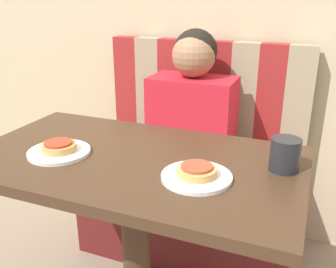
# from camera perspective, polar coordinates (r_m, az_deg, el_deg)

# --- Properties ---
(booth_seat) EXTENTS (1.04, 0.53, 0.42)m
(booth_seat) POSITION_cam_1_polar(r_m,az_deg,el_deg) (1.99, 3.35, -11.57)
(booth_seat) COLOR #5B1919
(booth_seat) RESTS_ON ground_plane
(booth_backrest) EXTENTS (1.04, 0.08, 0.63)m
(booth_backrest) POSITION_cam_1_polar(r_m,az_deg,el_deg) (1.98, 5.80, 4.88)
(booth_backrest) COLOR maroon
(booth_backrest) RESTS_ON booth_seat
(dining_table) EXTENTS (1.09, 0.62, 0.77)m
(dining_table) POSITION_cam_1_polar(r_m,az_deg,el_deg) (1.28, -5.18, -7.95)
(dining_table) COLOR #422B1C
(dining_table) RESTS_ON ground_plane
(person) EXTENTS (0.39, 0.24, 0.71)m
(person) POSITION_cam_1_polar(r_m,az_deg,el_deg) (1.76, 3.76, 3.74)
(person) COLOR red
(person) RESTS_ON booth_seat
(plate_left) EXTENTS (0.21, 0.21, 0.01)m
(plate_left) POSITION_cam_1_polar(r_m,az_deg,el_deg) (1.30, -16.25, -2.64)
(plate_left) COLOR white
(plate_left) RESTS_ON dining_table
(plate_right) EXTENTS (0.21, 0.21, 0.01)m
(plate_right) POSITION_cam_1_polar(r_m,az_deg,el_deg) (1.09, 4.36, -6.52)
(plate_right) COLOR white
(plate_right) RESTS_ON dining_table
(pizza_left) EXTENTS (0.12, 0.12, 0.03)m
(pizza_left) POSITION_cam_1_polar(r_m,az_deg,el_deg) (1.29, -16.34, -1.83)
(pizza_left) COLOR tan
(pizza_left) RESTS_ON plate_left
(pizza_right) EXTENTS (0.12, 0.12, 0.03)m
(pizza_right) POSITION_cam_1_polar(r_m,az_deg,el_deg) (1.08, 4.39, -5.58)
(pizza_right) COLOR tan
(pizza_right) RESTS_ON plate_right
(drinking_cup) EXTENTS (0.09, 0.09, 0.10)m
(drinking_cup) POSITION_cam_1_polar(r_m,az_deg,el_deg) (1.17, 17.41, -3.01)
(drinking_cup) COLOR #232328
(drinking_cup) RESTS_ON dining_table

